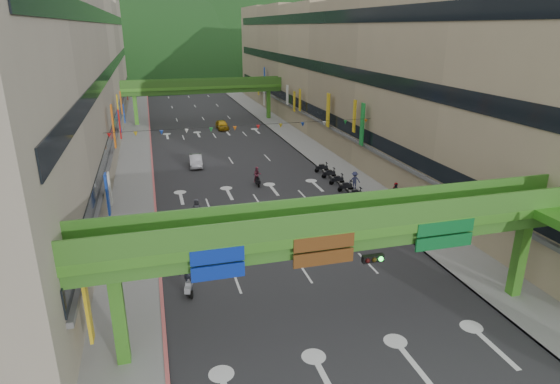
{
  "coord_description": "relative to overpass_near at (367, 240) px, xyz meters",
  "views": [
    {
      "loc": [
        -8.78,
        -13.56,
        15.1
      ],
      "look_at": [
        0.0,
        18.0,
        3.5
      ],
      "focal_mm": 30.0,
      "sensor_mm": 36.0,
      "label": 1
    }
  ],
  "objects": [
    {
      "name": "road_slab",
      "position": [
        -0.93,
        44.62,
        -5.2
      ],
      "size": [
        18.0,
        140.0,
        0.02
      ],
      "primitive_type": "cube",
      "color": "#28282B",
      "rests_on": "ground"
    },
    {
      "name": "sidewalk_left",
      "position": [
        -11.93,
        44.62,
        -5.13
      ],
      "size": [
        4.0,
        140.0,
        0.15
      ],
      "primitive_type": "cube",
      "color": "gray",
      "rests_on": "ground"
    },
    {
      "name": "sidewalk_right",
      "position": [
        10.07,
        44.62,
        -5.13
      ],
      "size": [
        4.0,
        140.0,
        0.15
      ],
      "primitive_type": "cube",
      "color": "gray",
      "rests_on": "ground"
    },
    {
      "name": "curb_left",
      "position": [
        -10.03,
        44.62,
        -5.12
      ],
      "size": [
        0.2,
        140.0,
        0.18
      ],
      "primitive_type": "cube",
      "color": "#CC5959",
      "rests_on": "ground"
    },
    {
      "name": "curb_right",
      "position": [
        8.17,
        44.62,
        -5.12
      ],
      "size": [
        0.2,
        140.0,
        0.18
      ],
      "primitive_type": "cube",
      "color": "gray",
      "rests_on": "ground"
    },
    {
      "name": "building_row_left",
      "position": [
        -19.86,
        44.62,
        4.25
      ],
      "size": [
        12.8,
        95.0,
        19.0
      ],
      "color": "#9E937F",
      "rests_on": "ground"
    },
    {
      "name": "building_row_right",
      "position": [
        18.0,
        44.62,
        4.25
      ],
      "size": [
        12.8,
        95.0,
        19.0
      ],
      "color": "gray",
      "rests_on": "ground"
    },
    {
      "name": "overpass_near",
      "position": [
        0.0,
        0.0,
        0.0
      ],
      "size": [
        28.0,
        12.27,
        7.1
      ],
      "color": "#4C9E2D",
      "rests_on": "ground"
    },
    {
      "name": "overpass_far",
      "position": [
        -0.93,
        59.62,
        0.2
      ],
      "size": [
        28.0,
        2.2,
        7.1
      ],
      "color": "#4C9E2D",
      "rests_on": "ground"
    },
    {
      "name": "hill_left",
      "position": [
        -15.93,
        154.62,
        -5.21
      ],
      "size": [
        168.0,
        140.0,
        112.0
      ],
      "primitive_type": "ellipsoid",
      "color": "#1C4419",
      "rests_on": "ground"
    },
    {
      "name": "hill_right",
      "position": [
        24.07,
        174.62,
        -5.21
      ],
      "size": [
        208.0,
        176.0,
        128.0
      ],
      "primitive_type": "ellipsoid",
      "color": "#1C4419",
      "rests_on": "ground"
    },
    {
      "name": "bunting_string",
      "position": [
        -0.93,
        24.62,
        0.75
      ],
      "size": [
        26.0,
        0.36,
        0.47
      ],
      "color": "black",
      "rests_on": "ground"
    },
    {
      "name": "scooter_rider_near",
      "position": [
        -2.88,
        10.19,
        -4.25
      ],
      "size": [
        0.63,
        1.6,
        2.05
      ],
      "color": "black",
      "rests_on": "ground"
    },
    {
      "name": "scooter_rider_mid",
      "position": [
        0.04,
        24.58,
        -4.19
      ],
      "size": [
        0.8,
        1.6,
        1.98
      ],
      "color": "black",
      "rests_on": "ground"
    },
    {
      "name": "scooter_rider_left",
      "position": [
        -8.43,
        5.96,
        -4.09
      ],
      "size": [
        1.16,
        1.58,
        2.2
      ],
      "color": "#92939A",
      "rests_on": "ground"
    },
    {
      "name": "scooter_rider_far",
      "position": [
        -6.79,
        16.74,
        -4.17
      ],
      "size": [
        0.85,
        1.6,
        2.04
      ],
      "color": "maroon",
      "rests_on": "ground"
    },
    {
      "name": "parked_scooter_row",
      "position": [
        7.87,
        21.7,
        -4.68
      ],
      "size": [
        1.6,
        11.55,
        1.08
      ],
      "color": "black",
      "rests_on": "ground"
    },
    {
      "name": "car_silver",
      "position": [
        -5.19,
        33.26,
        -4.55
      ],
      "size": [
        1.59,
        4.03,
        1.3
      ],
      "primitive_type": "imported",
      "rotation": [
        0.0,
        0.0,
        -0.05
      ],
      "color": "#A1A0A7",
      "rests_on": "ground"
    },
    {
      "name": "car_yellow",
      "position": [
        0.88,
        52.85,
        -4.5
      ],
      "size": [
        1.72,
        4.16,
        1.41
      ],
      "primitive_type": "imported",
      "rotation": [
        0.0,
        0.0,
        0.01
      ],
      "color": "gold",
      "rests_on": "ground"
    },
    {
      "name": "pedestrian_red",
      "position": [
        11.27,
        16.98,
        -4.41
      ],
      "size": [
        0.97,
        0.89,
        1.6
      ],
      "primitive_type": "imported",
      "rotation": [
        0.0,
        0.0,
        0.46
      ],
      "color": "#AA0A14",
      "rests_on": "ground"
    },
    {
      "name": "pedestrian_dark",
      "position": [
        11.02,
        16.62,
        -4.4
      ],
      "size": [
        1.01,
        0.6,
        1.61
      ],
      "primitive_type": "imported",
      "rotation": [
        0.0,
        0.0,
        -0.23
      ],
      "color": "black",
      "rests_on": "ground"
    },
    {
      "name": "pedestrian_blue",
      "position": [
        8.87,
        20.77,
        -4.34
      ],
      "size": [
        0.87,
        0.63,
        1.73
      ],
      "primitive_type": "imported",
      "rotation": [
        0.0,
        0.0,
        3.0
      ],
      "color": "navy",
      "rests_on": "ground"
    }
  ]
}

